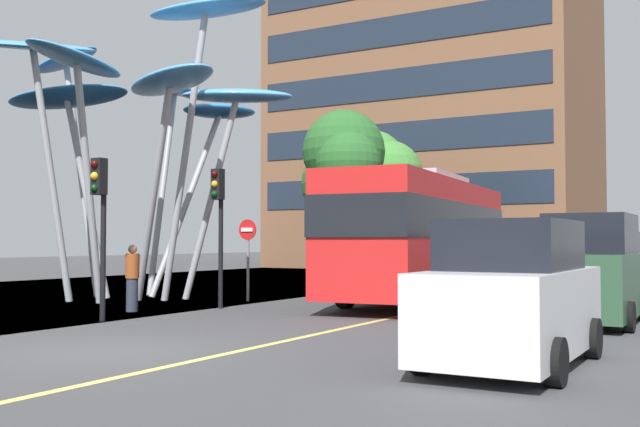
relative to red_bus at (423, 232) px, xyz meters
The scene contains 14 objects.
ground 11.88m from the red_bus, 96.95° to the right, with size 120.00×240.00×0.10m.
red_bus is the anchor object (origin of this frame).
leaf_sculpture 9.38m from the red_bus, 157.64° to the right, with size 10.01×10.13×8.70m.
traffic_light_kerb_near 9.45m from the red_bus, 115.91° to the right, with size 0.28×0.42×3.56m.
traffic_light_kerb_far 6.09m from the red_bus, 128.57° to the right, with size 0.28×0.42×3.62m.
car_parked_near 11.10m from the red_bus, 61.81° to the right, with size 1.91×4.05×2.04m.
car_parked_mid 6.44m from the red_bus, 34.54° to the right, with size 1.96×4.07×2.32m.
car_parked_far 5.51m from the red_bus, 32.42° to the left, with size 2.07×4.21×2.03m.
car_side_street 9.83m from the red_bus, 62.28° to the left, with size 1.94×4.45×1.94m.
tree_pavement_near 12.10m from the red_bus, 128.90° to the left, with size 5.06×5.30×7.62m.
tree_pavement_far 18.45m from the red_bus, 119.93° to the left, with size 4.73×4.99×7.83m.
pedestrian 8.31m from the red_bus, 128.84° to the right, with size 0.34×0.34×1.66m.
no_entry_sign 5.11m from the red_bus, 151.82° to the right, with size 0.60×0.12×2.38m.
backdrop_building 31.18m from the red_bus, 109.90° to the left, with size 19.83×13.94×22.96m.
Camera 1 is at (8.77, -8.54, 1.74)m, focal length 41.70 mm.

